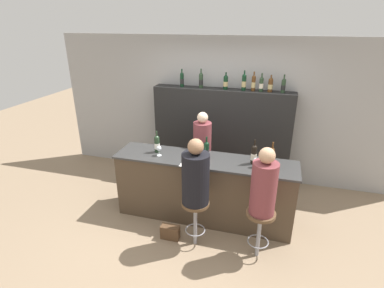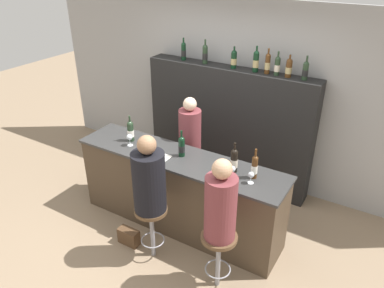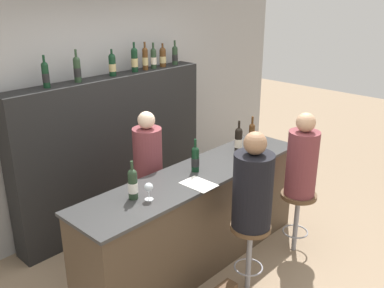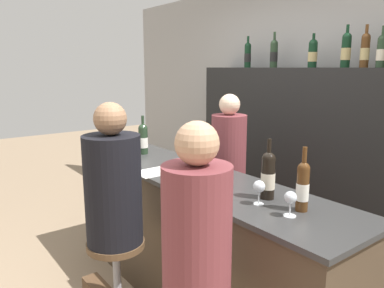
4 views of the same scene
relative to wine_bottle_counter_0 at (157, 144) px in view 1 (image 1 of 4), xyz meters
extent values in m
plane|color=#8C755B|center=(0.74, -0.32, -1.13)|extent=(16.00, 16.00, 0.00)
cube|color=#9E9E9E|center=(0.74, 1.47, 0.17)|extent=(6.40, 0.05, 2.60)
cube|color=#473828|center=(0.74, -0.04, -0.65)|extent=(2.59, 0.56, 0.96)
cube|color=#333333|center=(0.74, -0.04, -0.15)|extent=(2.63, 0.60, 0.03)
cube|color=black|center=(0.74, 1.24, -0.26)|extent=(2.46, 0.28, 1.73)
cylinder|color=#233823|center=(0.00, 0.00, -0.02)|extent=(0.08, 0.08, 0.22)
cylinder|color=white|center=(0.00, 0.00, -0.03)|extent=(0.08, 0.08, 0.09)
sphere|color=#233823|center=(0.00, 0.00, 0.09)|extent=(0.08, 0.08, 0.08)
cylinder|color=#233823|center=(0.00, 0.00, 0.15)|extent=(0.02, 0.02, 0.10)
cylinder|color=black|center=(0.76, 0.00, -0.03)|extent=(0.07, 0.07, 0.21)
cylinder|color=black|center=(0.76, 0.00, -0.04)|extent=(0.08, 0.08, 0.08)
sphere|color=black|center=(0.76, 0.00, 0.08)|extent=(0.07, 0.07, 0.07)
cylinder|color=black|center=(0.76, 0.00, 0.14)|extent=(0.02, 0.02, 0.10)
cylinder|color=black|center=(1.42, 0.00, -0.02)|extent=(0.08, 0.08, 0.23)
cylinder|color=beige|center=(1.42, 0.00, -0.03)|extent=(0.08, 0.08, 0.09)
sphere|color=black|center=(1.42, 0.00, 0.10)|extent=(0.08, 0.08, 0.08)
cylinder|color=black|center=(1.42, 0.00, 0.17)|extent=(0.02, 0.02, 0.10)
cylinder|color=#4C2D14|center=(1.66, 0.00, -0.02)|extent=(0.06, 0.06, 0.23)
cylinder|color=white|center=(1.66, 0.00, -0.03)|extent=(0.07, 0.07, 0.09)
sphere|color=#4C2D14|center=(1.66, 0.00, 0.10)|extent=(0.06, 0.06, 0.06)
cylinder|color=#4C2D14|center=(1.66, 0.00, 0.16)|extent=(0.02, 0.02, 0.10)
cylinder|color=black|center=(0.00, 1.24, 0.71)|extent=(0.07, 0.07, 0.22)
cylinder|color=black|center=(0.00, 1.24, 0.70)|extent=(0.07, 0.07, 0.09)
sphere|color=black|center=(0.00, 1.24, 0.82)|extent=(0.07, 0.07, 0.07)
cylinder|color=black|center=(0.00, 1.24, 0.87)|extent=(0.02, 0.02, 0.08)
cylinder|color=#233823|center=(0.35, 1.24, 0.72)|extent=(0.07, 0.07, 0.22)
cylinder|color=black|center=(0.35, 1.24, 0.70)|extent=(0.07, 0.07, 0.09)
sphere|color=#233823|center=(0.35, 1.24, 0.83)|extent=(0.07, 0.07, 0.07)
cylinder|color=#233823|center=(0.35, 1.24, 0.89)|extent=(0.02, 0.02, 0.09)
cylinder|color=black|center=(0.78, 1.24, 0.71)|extent=(0.08, 0.08, 0.20)
cylinder|color=tan|center=(0.78, 1.24, 0.69)|extent=(0.08, 0.08, 0.08)
sphere|color=black|center=(0.78, 1.24, 0.81)|extent=(0.08, 0.08, 0.08)
cylinder|color=black|center=(0.78, 1.24, 0.86)|extent=(0.02, 0.02, 0.07)
cylinder|color=black|center=(1.09, 1.24, 0.72)|extent=(0.07, 0.07, 0.23)
cylinder|color=tan|center=(1.09, 1.24, 0.71)|extent=(0.08, 0.08, 0.09)
sphere|color=black|center=(1.09, 1.24, 0.84)|extent=(0.07, 0.07, 0.07)
cylinder|color=black|center=(1.09, 1.24, 0.89)|extent=(0.02, 0.02, 0.08)
cylinder|color=#4C2D14|center=(1.25, 1.24, 0.72)|extent=(0.07, 0.07, 0.22)
cylinder|color=tan|center=(1.25, 1.24, 0.71)|extent=(0.07, 0.07, 0.09)
sphere|color=#4C2D14|center=(1.25, 1.24, 0.83)|extent=(0.07, 0.07, 0.07)
cylinder|color=#4C2D14|center=(1.25, 1.24, 0.88)|extent=(0.02, 0.02, 0.08)
cylinder|color=#233823|center=(1.38, 1.24, 0.71)|extent=(0.07, 0.07, 0.20)
cylinder|color=beige|center=(1.38, 1.24, 0.70)|extent=(0.07, 0.07, 0.08)
sphere|color=#233823|center=(1.38, 1.24, 0.81)|extent=(0.07, 0.07, 0.07)
cylinder|color=#233823|center=(1.38, 1.24, 0.86)|extent=(0.02, 0.02, 0.08)
cylinder|color=#4C2D14|center=(1.52, 1.24, 0.70)|extent=(0.08, 0.08, 0.19)
cylinder|color=tan|center=(1.52, 1.24, 0.69)|extent=(0.08, 0.08, 0.08)
sphere|color=#4C2D14|center=(1.52, 1.24, 0.80)|extent=(0.08, 0.08, 0.08)
cylinder|color=#4C2D14|center=(1.52, 1.24, 0.85)|extent=(0.02, 0.02, 0.07)
cylinder|color=#233823|center=(1.73, 1.24, 0.70)|extent=(0.07, 0.07, 0.19)
cylinder|color=black|center=(1.73, 1.24, 0.69)|extent=(0.07, 0.07, 0.08)
sphere|color=#233823|center=(1.73, 1.24, 0.80)|extent=(0.07, 0.07, 0.07)
cylinder|color=#233823|center=(1.73, 1.24, 0.85)|extent=(0.02, 0.02, 0.09)
cylinder|color=silver|center=(0.07, -0.11, -0.13)|extent=(0.07, 0.07, 0.00)
cylinder|color=silver|center=(0.07, -0.11, -0.09)|extent=(0.01, 0.01, 0.08)
sphere|color=silver|center=(0.07, -0.11, -0.02)|extent=(0.07, 0.07, 0.07)
cylinder|color=silver|center=(1.46, -0.11, -0.13)|extent=(0.06, 0.06, 0.00)
cylinder|color=silver|center=(1.46, -0.11, -0.10)|extent=(0.01, 0.01, 0.07)
sphere|color=silver|center=(1.46, -0.11, -0.03)|extent=(0.07, 0.07, 0.07)
cylinder|color=silver|center=(1.67, -0.11, -0.13)|extent=(0.07, 0.07, 0.00)
cylinder|color=silver|center=(1.67, -0.11, -0.10)|extent=(0.01, 0.01, 0.07)
sphere|color=silver|center=(1.67, -0.11, -0.03)|extent=(0.06, 0.06, 0.06)
cube|color=white|center=(0.57, -0.22, -0.13)|extent=(0.21, 0.30, 0.00)
cylinder|color=gray|center=(0.77, -0.65, -0.81)|extent=(0.05, 0.05, 0.62)
torus|color=gray|center=(0.77, -0.65, -0.91)|extent=(0.27, 0.27, 0.02)
cylinder|color=brown|center=(0.77, -0.65, -0.48)|extent=(0.36, 0.36, 0.04)
cylinder|color=black|center=(0.77, -0.65, -0.12)|extent=(0.35, 0.35, 0.68)
sphere|color=#936B4C|center=(0.77, -0.65, 0.31)|extent=(0.20, 0.20, 0.20)
cylinder|color=gray|center=(1.60, -0.65, -0.81)|extent=(0.05, 0.05, 0.62)
torus|color=gray|center=(1.60, -0.65, -0.91)|extent=(0.27, 0.27, 0.02)
cylinder|color=brown|center=(1.60, -0.65, -0.48)|extent=(0.36, 0.36, 0.04)
cylinder|color=brown|center=(1.60, -0.65, -0.13)|extent=(0.31, 0.31, 0.67)
sphere|color=tan|center=(1.60, -0.65, 0.30)|extent=(0.19, 0.19, 0.19)
cylinder|color=brown|center=(0.58, 0.48, -0.45)|extent=(0.29, 0.29, 1.35)
sphere|color=beige|center=(0.58, 0.48, 0.31)|extent=(0.17, 0.17, 0.17)
cube|color=#513823|center=(0.41, -0.65, -1.03)|extent=(0.26, 0.12, 0.20)
camera|label=1|loc=(1.63, -3.81, 1.71)|focal=28.00mm
camera|label=2|loc=(2.83, -3.19, 2.03)|focal=35.00mm
camera|label=3|loc=(-1.98, -2.53, 1.54)|focal=40.00mm
camera|label=4|loc=(2.80, -1.58, 0.61)|focal=35.00mm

